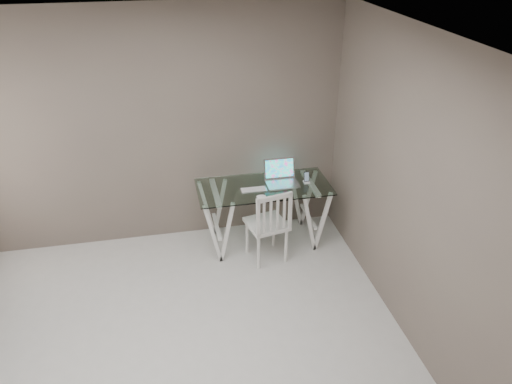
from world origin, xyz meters
TOP-DOWN VIEW (x-y plane):
  - room at (-0.06, 0.02)m, footprint 4.50×4.52m
  - desk at (1.04, 1.85)m, footprint 1.50×0.70m
  - chair at (1.02, 1.47)m, footprint 0.48×0.48m
  - laptop at (1.26, 1.91)m, footprint 0.36×0.31m
  - keyboard at (0.91, 1.79)m, footprint 0.29×0.13m
  - mouse at (0.96, 1.60)m, footprint 0.11×0.06m
  - phone_dock at (1.54, 1.84)m, footprint 0.07×0.07m

SIDE VIEW (x-z plane):
  - desk at x=1.04m, z-range 0.01..0.76m
  - chair at x=1.02m, z-range 0.05..0.95m
  - keyboard at x=0.91m, z-range 0.75..0.75m
  - mouse at x=0.96m, z-range 0.75..0.78m
  - phone_dock at x=1.54m, z-range 0.72..0.85m
  - laptop at x=1.26m, z-range 0.68..0.93m
  - room at x=-0.06m, z-range 0.36..3.07m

